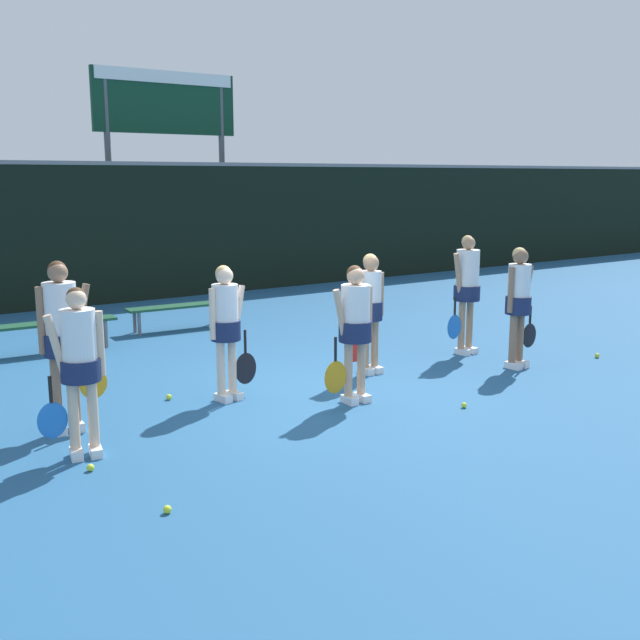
{
  "coord_description": "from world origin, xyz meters",
  "views": [
    {
      "loc": [
        -5.12,
        -7.39,
        2.66
      ],
      "look_at": [
        -0.04,
        0.05,
        0.92
      ],
      "focal_mm": 42.0,
      "sensor_mm": 36.0,
      "label": 1
    }
  ],
  "objects_px": {
    "tennis_ball_0": "(597,356)",
    "tennis_ball_4": "(464,405)",
    "player_1": "(355,323)",
    "player_4": "(226,322)",
    "player_5": "(370,304)",
    "tennis_ball_2": "(169,397)",
    "scoreboard": "(166,122)",
    "bench_courtside": "(49,326)",
    "bench_far": "(177,309)",
    "player_3": "(62,332)",
    "player_6": "(467,284)",
    "tennis_ball_3": "(167,509)",
    "tennis_ball_1": "(90,468)",
    "player_0": "(79,359)",
    "player_2": "(519,297)"
  },
  "relations": [
    {
      "from": "scoreboard",
      "to": "tennis_ball_2",
      "type": "xyz_separation_m",
      "value": [
        -3.73,
        -8.52,
        -3.85
      ]
    },
    {
      "from": "player_2",
      "to": "player_4",
      "type": "relative_size",
      "value": 1.04
    },
    {
      "from": "scoreboard",
      "to": "player_3",
      "type": "height_order",
      "value": "scoreboard"
    },
    {
      "from": "player_5",
      "to": "tennis_ball_2",
      "type": "distance_m",
      "value": 2.95
    },
    {
      "from": "player_0",
      "to": "bench_courtside",
      "type": "bearing_deg",
      "value": 89.56
    },
    {
      "from": "tennis_ball_4",
      "to": "player_0",
      "type": "bearing_deg",
      "value": 166.68
    },
    {
      "from": "bench_courtside",
      "to": "bench_far",
      "type": "height_order",
      "value": "bench_courtside"
    },
    {
      "from": "tennis_ball_2",
      "to": "tennis_ball_0",
      "type": "bearing_deg",
      "value": -14.75
    },
    {
      "from": "bench_courtside",
      "to": "player_5",
      "type": "xyz_separation_m",
      "value": [
        3.29,
        -3.71,
        0.55
      ]
    },
    {
      "from": "player_0",
      "to": "player_1",
      "type": "height_order",
      "value": "player_0"
    },
    {
      "from": "bench_courtside",
      "to": "player_5",
      "type": "height_order",
      "value": "player_5"
    },
    {
      "from": "tennis_ball_0",
      "to": "tennis_ball_4",
      "type": "bearing_deg",
      "value": -169.39
    },
    {
      "from": "player_6",
      "to": "tennis_ball_0",
      "type": "distance_m",
      "value": 2.2
    },
    {
      "from": "player_5",
      "to": "tennis_ball_1",
      "type": "bearing_deg",
      "value": -160.99
    },
    {
      "from": "player_6",
      "to": "tennis_ball_2",
      "type": "xyz_separation_m",
      "value": [
        -4.68,
        0.29,
        -1.03
      ]
    },
    {
      "from": "scoreboard",
      "to": "bench_far",
      "type": "distance_m",
      "value": 6.16
    },
    {
      "from": "player_2",
      "to": "player_6",
      "type": "bearing_deg",
      "value": 84.17
    },
    {
      "from": "scoreboard",
      "to": "player_4",
      "type": "bearing_deg",
      "value": -109.39
    },
    {
      "from": "player_6",
      "to": "tennis_ball_3",
      "type": "distance_m",
      "value": 6.56
    },
    {
      "from": "tennis_ball_0",
      "to": "tennis_ball_1",
      "type": "relative_size",
      "value": 1.01
    },
    {
      "from": "bench_far",
      "to": "player_2",
      "type": "relative_size",
      "value": 1.04
    },
    {
      "from": "player_2",
      "to": "tennis_ball_2",
      "type": "bearing_deg",
      "value": 159.0
    },
    {
      "from": "player_2",
      "to": "tennis_ball_1",
      "type": "distance_m",
      "value": 6.24
    },
    {
      "from": "player_0",
      "to": "tennis_ball_2",
      "type": "relative_size",
      "value": 23.62
    },
    {
      "from": "player_0",
      "to": "tennis_ball_2",
      "type": "distance_m",
      "value": 2.11
    },
    {
      "from": "player_0",
      "to": "tennis_ball_0",
      "type": "bearing_deg",
      "value": 7.94
    },
    {
      "from": "bench_courtside",
      "to": "player_2",
      "type": "distance_m",
      "value": 6.99
    },
    {
      "from": "bench_far",
      "to": "tennis_ball_2",
      "type": "xyz_separation_m",
      "value": [
        -1.8,
        -3.85,
        -0.34
      ]
    },
    {
      "from": "player_1",
      "to": "player_4",
      "type": "bearing_deg",
      "value": 143.97
    },
    {
      "from": "bench_courtside",
      "to": "tennis_ball_1",
      "type": "height_order",
      "value": "bench_courtside"
    },
    {
      "from": "bench_far",
      "to": "player_5",
      "type": "relative_size",
      "value": 1.08
    },
    {
      "from": "player_3",
      "to": "player_5",
      "type": "height_order",
      "value": "player_3"
    },
    {
      "from": "tennis_ball_4",
      "to": "bench_far",
      "type": "bearing_deg",
      "value": 98.53
    },
    {
      "from": "tennis_ball_0",
      "to": "player_3",
      "type": "bearing_deg",
      "value": 171.13
    },
    {
      "from": "player_6",
      "to": "tennis_ball_3",
      "type": "relative_size",
      "value": 26.35
    },
    {
      "from": "bench_courtside",
      "to": "tennis_ball_4",
      "type": "distance_m",
      "value": 6.46
    },
    {
      "from": "player_2",
      "to": "tennis_ball_1",
      "type": "xyz_separation_m",
      "value": [
        -6.16,
        -0.38,
        -0.97
      ]
    },
    {
      "from": "scoreboard",
      "to": "bench_courtside",
      "type": "bearing_deg",
      "value": -129.32
    },
    {
      "from": "scoreboard",
      "to": "tennis_ball_2",
      "type": "relative_size",
      "value": 71.98
    },
    {
      "from": "bench_far",
      "to": "tennis_ball_0",
      "type": "height_order",
      "value": "bench_far"
    },
    {
      "from": "player_2",
      "to": "player_4",
      "type": "distance_m",
      "value": 4.18
    },
    {
      "from": "bench_far",
      "to": "player_4",
      "type": "relative_size",
      "value": 1.08
    },
    {
      "from": "player_4",
      "to": "player_1",
      "type": "bearing_deg",
      "value": -47.9
    },
    {
      "from": "tennis_ball_3",
      "to": "tennis_ball_2",
      "type": "bearing_deg",
      "value": 66.66
    },
    {
      "from": "player_0",
      "to": "player_1",
      "type": "xyz_separation_m",
      "value": [
        3.21,
        -0.06,
        0.0
      ]
    },
    {
      "from": "tennis_ball_3",
      "to": "tennis_ball_0",
      "type": "bearing_deg",
      "value": 9.91
    },
    {
      "from": "player_1",
      "to": "tennis_ball_1",
      "type": "bearing_deg",
      "value": -172.15
    },
    {
      "from": "player_0",
      "to": "tennis_ball_3",
      "type": "distance_m",
      "value": 1.88
    },
    {
      "from": "scoreboard",
      "to": "player_5",
      "type": "xyz_separation_m",
      "value": [
        -0.95,
        -8.9,
        -2.93
      ]
    },
    {
      "from": "player_5",
      "to": "tennis_ball_0",
      "type": "distance_m",
      "value": 3.67
    }
  ]
}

